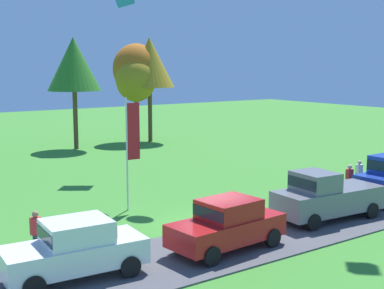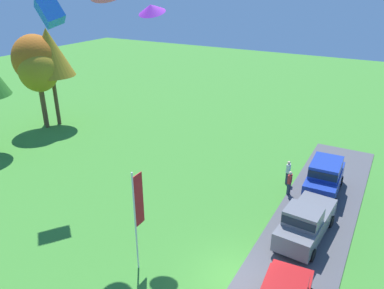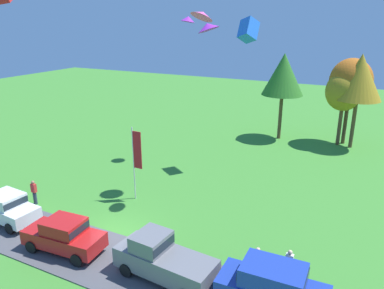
{
  "view_description": "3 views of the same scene",
  "coord_description": "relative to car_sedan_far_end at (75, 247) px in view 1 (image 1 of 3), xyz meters",
  "views": [
    {
      "loc": [
        -13.03,
        -16.94,
        6.66
      ],
      "look_at": [
        1.47,
        3.6,
        2.9
      ],
      "focal_mm": 50.0,
      "sensor_mm": 36.0,
      "label": 1
    },
    {
      "loc": [
        -12.75,
        -4.81,
        12.74
      ],
      "look_at": [
        2.12,
        3.51,
        5.29
      ],
      "focal_mm": 35.0,
      "sensor_mm": 36.0,
      "label": 2
    },
    {
      "loc": [
        12.67,
        -14.98,
        11.93
      ],
      "look_at": [
        1.76,
        6.56,
        3.86
      ],
      "focal_mm": 35.0,
      "sensor_mm": 36.0,
      "label": 3
    }
  ],
  "objects": [
    {
      "name": "tree_left_of_center",
      "position": [
        16.39,
        25.25,
        4.33
      ],
      "size": [
        3.46,
        3.46,
        7.31
      ],
      "color": "brown",
      "rests_on": "ground"
    },
    {
      "name": "car_sedan_near_entrance",
      "position": [
        5.5,
        -0.73,
        0.0
      ],
      "size": [
        4.52,
        2.22,
        1.84
      ],
      "color": "red",
      "rests_on": "ground"
    },
    {
      "name": "pavement_strip",
      "position": [
        6.8,
        -0.33,
        -1.01
      ],
      "size": [
        36.0,
        4.4,
        0.06
      ],
      "primitive_type": "cube",
      "color": "#4C4C51",
      "rests_on": "ground"
    },
    {
      "name": "person_watching_sky",
      "position": [
        16.8,
        2.27,
        -0.16
      ],
      "size": [
        0.36,
        0.24,
        1.71
      ],
      "color": "#2D334C",
      "rests_on": "ground"
    },
    {
      "name": "tree_far_right",
      "position": [
        17.61,
        24.97,
        5.8
      ],
      "size": [
        4.27,
        4.27,
        9.0
      ],
      "color": "brown",
      "rests_on": "ground"
    },
    {
      "name": "flag_banner",
      "position": [
        5.43,
        6.2,
        2.26
      ],
      "size": [
        0.71,
        0.08,
        5.21
      ],
      "color": "silver",
      "rests_on": "ground"
    },
    {
      "name": "tree_center_back",
      "position": [
        16.82,
        25.95,
        5.21
      ],
      "size": [
        4.03,
        4.03,
        8.5
      ],
      "color": "brown",
      "rests_on": "ground"
    },
    {
      "name": "car_sedan_far_end",
      "position": [
        0.0,
        0.0,
        0.0
      ],
      "size": [
        4.52,
        2.21,
        1.84
      ],
      "color": "white",
      "rests_on": "ground"
    },
    {
      "name": "car_pickup_by_flagpole",
      "position": [
        11.29,
        -0.22,
        0.07
      ],
      "size": [
        5.13,
        2.36,
        2.14
      ],
      "color": "slate",
      "rests_on": "ground"
    },
    {
      "name": "person_beside_suv",
      "position": [
        -0.4,
        2.44,
        -0.16
      ],
      "size": [
        0.36,
        0.24,
        1.71
      ],
      "color": "#2D334C",
      "rests_on": "ground"
    },
    {
      "name": "tree_right_of_center",
      "position": [
        10.57,
        24.72,
        5.65
      ],
      "size": [
        4.18,
        4.18,
        8.82
      ],
      "color": "brown",
      "rests_on": "ground"
    },
    {
      "name": "person_on_lawn",
      "position": [
        15.4,
        1.77,
        -0.16
      ],
      "size": [
        0.36,
        0.24,
        1.71
      ],
      "color": "#2D334C",
      "rests_on": "ground"
    },
    {
      "name": "ground_plane",
      "position": [
        6.8,
        1.8,
        -1.04
      ],
      "size": [
        120.0,
        120.0,
        0.0
      ],
      "primitive_type": "plane",
      "color": "#3D842D"
    }
  ]
}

